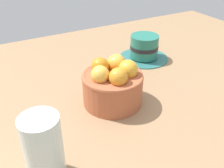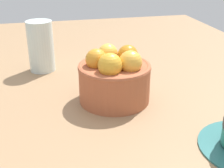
% 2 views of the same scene
% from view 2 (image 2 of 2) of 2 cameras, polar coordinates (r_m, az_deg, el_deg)
% --- Properties ---
extents(ground_plane, '(1.46, 0.99, 0.04)m').
position_cam_2_polar(ground_plane, '(0.61, 0.43, -4.70)').
color(ground_plane, '#997551').
extents(terracotta_bowl, '(0.14, 0.14, 0.11)m').
position_cam_2_polar(terracotta_bowl, '(0.58, 0.46, 1.32)').
color(terracotta_bowl, '#AD5938').
rests_on(terracotta_bowl, ground_plane).
extents(water_glass, '(0.06, 0.06, 0.12)m').
position_cam_2_polar(water_glass, '(0.75, -13.15, 6.88)').
color(water_glass, silver).
rests_on(water_glass, ground_plane).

